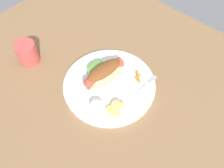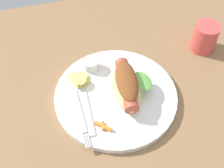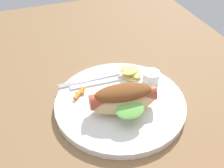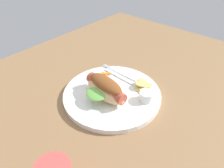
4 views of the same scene
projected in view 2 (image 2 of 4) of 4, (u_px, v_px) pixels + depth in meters
ground_plane at (110, 110)px, 68.10cm from camera, size 120.00×90.00×1.80cm
plate at (116, 96)px, 68.60cm from camera, size 29.33×29.33×1.60cm
hot_dog at (127, 85)px, 65.87cm from camera, size 10.44×15.15×6.00cm
sauce_ramekin at (91, 64)px, 71.99cm from camera, size 4.02×4.02×2.78cm
fork at (81, 117)px, 63.76cm from camera, size 1.38×15.05×0.40cm
knife at (87, 110)px, 64.85cm from camera, size 2.01×14.30×0.36cm
chips_pile at (79, 80)px, 69.31cm from camera, size 6.28×6.01×2.14cm
carrot_garnish at (103, 126)px, 62.00cm from camera, size 3.61×3.51×0.88cm
drinking_cup at (205, 37)px, 76.98cm from camera, size 6.76×6.76×7.78cm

